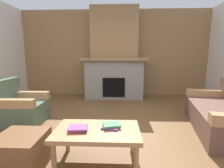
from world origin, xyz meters
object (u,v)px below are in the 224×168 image
Objects in this scene: coffee_table at (97,133)px; ottoman at (21,152)px; fireplace at (114,60)px; armchair at (21,108)px; couch at (224,114)px.

coffee_table reaches higher than ottoman.
coffee_table is at bearing -91.83° from fireplace.
armchair reaches higher than ottoman.
coffee_table is at bearing -35.52° from armchair.
armchair is at bearing -129.20° from fireplace.
armchair is 0.85× the size of coffee_table.
fireplace is 5.19× the size of ottoman.
ottoman is (0.76, -1.29, -0.09)m from armchair.
couch is 2.30m from coffee_table.
fireplace is at bearing 88.17° from coffee_table.
coffee_table is 1.92× the size of ottoman.
couch is 1.93× the size of coffee_table.
couch is at bearing -49.38° from fireplace.
ottoman is (-2.93, -1.12, -0.09)m from couch.
fireplace reaches higher than coffee_table.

